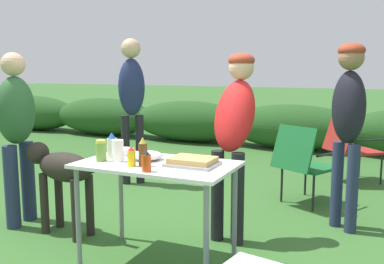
% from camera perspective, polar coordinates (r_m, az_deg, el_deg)
% --- Properties ---
extents(ground_plane, '(60.00, 60.00, 0.00)m').
position_cam_1_polar(ground_plane, '(3.26, -4.55, -16.92)').
color(ground_plane, '#336028').
extents(shrub_hedge, '(14.40, 0.90, 0.79)m').
position_cam_1_polar(shrub_hedge, '(7.67, 13.35, 0.67)').
color(shrub_hedge, '#234C1E').
rests_on(shrub_hedge, ground).
extents(folding_table, '(1.10, 0.64, 0.74)m').
position_cam_1_polar(folding_table, '(3.04, -4.70, -5.54)').
color(folding_table, white).
rests_on(folding_table, ground).
extents(food_tray, '(0.34, 0.26, 0.06)m').
position_cam_1_polar(food_tray, '(2.93, 0.08, -3.98)').
color(food_tray, '#9E9EA3').
rests_on(food_tray, folding_table).
extents(plate_stack, '(0.20, 0.20, 0.04)m').
position_cam_1_polar(plate_stack, '(3.36, -9.45, -2.59)').
color(plate_stack, white).
rests_on(plate_stack, folding_table).
extents(mixing_bowl, '(0.23, 0.23, 0.06)m').
position_cam_1_polar(mixing_bowl, '(3.13, -6.01, -3.13)').
color(mixing_bowl, silver).
rests_on(mixing_bowl, folding_table).
extents(paper_cup_stack, '(0.08, 0.08, 0.15)m').
position_cam_1_polar(paper_cup_stack, '(3.09, -9.84, -2.47)').
color(paper_cup_stack, white).
rests_on(paper_cup_stack, folding_table).
extents(relish_jar, '(0.08, 0.08, 0.15)m').
position_cam_1_polar(relish_jar, '(3.13, -12.03, -2.46)').
color(relish_jar, olive).
rests_on(relish_jar, folding_table).
extents(beer_bottle, '(0.06, 0.06, 0.20)m').
position_cam_1_polar(beer_bottle, '(2.92, -6.56, -2.70)').
color(beer_bottle, brown).
rests_on(beer_bottle, folding_table).
extents(hot_sauce_bottle, '(0.06, 0.06, 0.14)m').
position_cam_1_polar(hot_sauce_bottle, '(2.76, -6.10, -3.91)').
color(hot_sauce_bottle, '#CC4214').
rests_on(hot_sauce_bottle, folding_table).
extents(mustard_bottle, '(0.06, 0.06, 0.14)m').
position_cam_1_polar(mustard_bottle, '(2.93, -8.09, -3.27)').
color(mustard_bottle, yellow).
rests_on(mustard_bottle, folding_table).
extents(mayo_bottle, '(0.07, 0.07, 0.19)m').
position_cam_1_polar(mayo_bottle, '(3.21, -10.62, -1.85)').
color(mayo_bottle, silver).
rests_on(mayo_bottle, folding_table).
extents(standing_person_in_gray_fleece, '(0.38, 0.48, 1.53)m').
position_cam_1_polar(standing_person_in_gray_fleece, '(3.46, 5.67, 1.18)').
color(standing_person_in_gray_fleece, black).
rests_on(standing_person_in_gray_fleece, ground).
extents(standing_person_in_dark_puffer, '(0.32, 0.42, 1.54)m').
position_cam_1_polar(standing_person_in_dark_puffer, '(4.07, -22.35, 0.97)').
color(standing_person_in_dark_puffer, '#232D4C').
rests_on(standing_person_in_dark_puffer, ground).
extents(standing_person_with_beanie, '(0.39, 0.38, 1.75)m').
position_cam_1_polar(standing_person_with_beanie, '(5.19, -8.05, 4.92)').
color(standing_person_with_beanie, black).
rests_on(standing_person_with_beanie, ground).
extents(standing_person_in_navy_coat, '(0.39, 0.37, 1.61)m').
position_cam_1_polar(standing_person_in_navy_coat, '(3.86, 20.12, 2.36)').
color(standing_person_in_navy_coat, '#232D4C').
rests_on(standing_person_in_navy_coat, ground).
extents(dog, '(0.89, 0.31, 0.77)m').
position_cam_1_polar(dog, '(3.78, -17.04, -5.09)').
color(dog, '#28231E').
rests_on(dog, ground).
extents(camp_chair_green_behind_table, '(0.75, 0.74, 0.83)m').
position_cam_1_polar(camp_chair_green_behind_table, '(5.61, 20.37, -1.64)').
color(camp_chair_green_behind_table, maroon).
rests_on(camp_chair_green_behind_table, ground).
extents(camp_chair_near_hedge, '(0.68, 0.74, 0.83)m').
position_cam_1_polar(camp_chair_near_hedge, '(4.52, 14.65, -3.69)').
color(camp_chair_near_hedge, '#19602D').
rests_on(camp_chair_near_hedge, ground).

